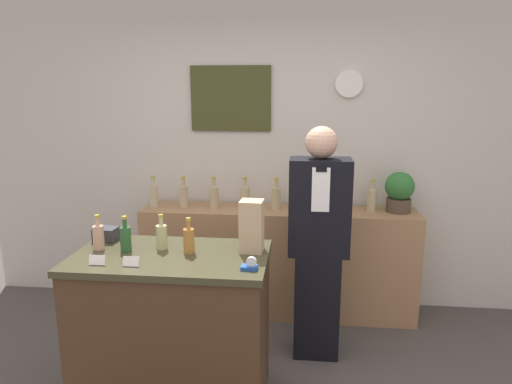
% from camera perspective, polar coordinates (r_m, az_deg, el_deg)
% --- Properties ---
extents(back_wall, '(5.20, 0.09, 2.70)m').
position_cam_1_polar(back_wall, '(4.04, 1.17, 4.74)').
color(back_wall, beige).
rests_on(back_wall, ground_plane).
extents(back_shelf, '(2.31, 0.42, 0.93)m').
position_cam_1_polar(back_shelf, '(3.99, 2.77, -8.64)').
color(back_shelf, '#9E754C').
rests_on(back_shelf, ground_plane).
extents(display_counter, '(1.15, 0.66, 0.96)m').
position_cam_1_polar(display_counter, '(2.96, -10.27, -16.41)').
color(display_counter, '#422B19').
rests_on(display_counter, ground_plane).
extents(shopkeeper, '(0.42, 0.27, 1.67)m').
position_cam_1_polar(shopkeeper, '(3.28, 7.79, -6.62)').
color(shopkeeper, black).
rests_on(shopkeeper, ground_plane).
extents(potted_plant, '(0.24, 0.24, 0.33)m').
position_cam_1_polar(potted_plant, '(3.91, 17.49, 0.11)').
color(potted_plant, '#4C3D2D').
rests_on(potted_plant, back_shelf).
extents(paper_bag, '(0.14, 0.14, 0.31)m').
position_cam_1_polar(paper_bag, '(2.71, -0.55, -4.29)').
color(paper_bag, tan).
rests_on(paper_bag, display_counter).
extents(tape_dispenser, '(0.09, 0.06, 0.07)m').
position_cam_1_polar(tape_dispenser, '(2.49, -0.75, -9.18)').
color(tape_dispenser, '#1E4799').
rests_on(tape_dispenser, display_counter).
extents(price_card_left, '(0.09, 0.02, 0.06)m').
position_cam_1_polar(price_card_left, '(2.69, -19.25, -8.03)').
color(price_card_left, white).
rests_on(price_card_left, display_counter).
extents(price_card_right, '(0.09, 0.02, 0.06)m').
position_cam_1_polar(price_card_right, '(2.62, -15.37, -8.36)').
color(price_card_right, white).
rests_on(price_card_right, display_counter).
extents(gift_box, '(0.15, 0.12, 0.08)m').
position_cam_1_polar(gift_box, '(3.10, -18.23, -5.02)').
color(gift_box, '#2D2D33').
rests_on(gift_box, display_counter).
extents(counter_bottle_0, '(0.07, 0.07, 0.22)m').
position_cam_1_polar(counter_bottle_0, '(2.93, -19.10, -5.27)').
color(counter_bottle_0, tan).
rests_on(counter_bottle_0, display_counter).
extents(counter_bottle_1, '(0.07, 0.07, 0.22)m').
position_cam_1_polar(counter_bottle_1, '(2.85, -15.99, -5.53)').
color(counter_bottle_1, '#265528').
rests_on(counter_bottle_1, display_counter).
extents(counter_bottle_2, '(0.07, 0.07, 0.22)m').
position_cam_1_polar(counter_bottle_2, '(2.84, -11.72, -5.40)').
color(counter_bottle_2, tan).
rests_on(counter_bottle_2, display_counter).
extents(counter_bottle_3, '(0.07, 0.07, 0.22)m').
position_cam_1_polar(counter_bottle_3, '(2.74, -8.39, -5.93)').
color(counter_bottle_3, '#A76C2F').
rests_on(counter_bottle_3, display_counter).
extents(shelf_bottle_0, '(0.08, 0.08, 0.27)m').
position_cam_1_polar(shelf_bottle_0, '(4.02, -12.66, -0.37)').
color(shelf_bottle_0, tan).
rests_on(shelf_bottle_0, back_shelf).
extents(shelf_bottle_1, '(0.08, 0.08, 0.27)m').
position_cam_1_polar(shelf_bottle_1, '(3.94, -9.04, -0.47)').
color(shelf_bottle_1, tan).
rests_on(shelf_bottle_1, back_shelf).
extents(shelf_bottle_2, '(0.08, 0.08, 0.27)m').
position_cam_1_polar(shelf_bottle_2, '(3.88, -5.28, -0.56)').
color(shelf_bottle_2, tan).
rests_on(shelf_bottle_2, back_shelf).
extents(shelf_bottle_3, '(0.08, 0.08, 0.27)m').
position_cam_1_polar(shelf_bottle_3, '(3.86, -1.38, -0.57)').
color(shelf_bottle_3, tan).
rests_on(shelf_bottle_3, back_shelf).
extents(shelf_bottle_4, '(0.08, 0.08, 0.27)m').
position_cam_1_polar(shelf_bottle_4, '(3.84, 2.52, -0.67)').
color(shelf_bottle_4, tan).
rests_on(shelf_bottle_4, back_shelf).
extents(shelf_bottle_5, '(0.08, 0.08, 0.27)m').
position_cam_1_polar(shelf_bottle_5, '(3.81, 6.46, -0.82)').
color(shelf_bottle_5, tan).
rests_on(shelf_bottle_5, back_shelf).
extents(shelf_bottle_6, '(0.08, 0.08, 0.27)m').
position_cam_1_polar(shelf_bottle_6, '(3.82, 10.40, -0.92)').
color(shelf_bottle_6, tan).
rests_on(shelf_bottle_6, back_shelf).
extents(shelf_bottle_7, '(0.08, 0.08, 0.27)m').
position_cam_1_polar(shelf_bottle_7, '(3.87, 14.26, -0.92)').
color(shelf_bottle_7, tan).
rests_on(shelf_bottle_7, back_shelf).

